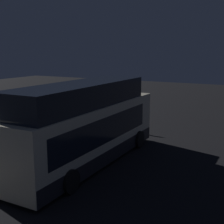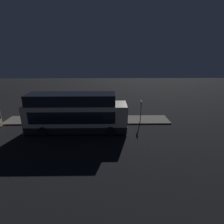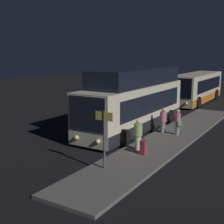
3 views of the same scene
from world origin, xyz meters
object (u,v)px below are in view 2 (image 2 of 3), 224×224
at_px(bus_lead, 76,115).
at_px(passenger_waiting, 114,114).
at_px(sign_post, 141,108).
at_px(passenger_boarding, 81,115).
at_px(passenger_with_bags, 83,113).
at_px(suitcase, 118,116).

bearing_deg(bus_lead, passenger_waiting, 29.85).
bearing_deg(passenger_waiting, sign_post, 172.12).
height_order(bus_lead, passenger_boarding, bus_lead).
distance_m(bus_lead, sign_post, 7.66).
relative_size(passenger_boarding, passenger_with_bags, 0.99).
bearing_deg(passenger_with_bags, passenger_boarding, -47.74).
xyz_separation_m(passenger_boarding, suitcase, (4.43, 0.83, -0.48)).
bearing_deg(passenger_boarding, sign_post, -135.64).
distance_m(passenger_waiting, suitcase, 0.92).
bearing_deg(passenger_waiting, suitcase, -139.10).
relative_size(passenger_waiting, sign_post, 0.63).
relative_size(passenger_boarding, suitcase, 1.65).
bearing_deg(suitcase, passenger_waiting, -131.71).
relative_size(bus_lead, passenger_waiting, 6.58).
relative_size(passenger_boarding, passenger_waiting, 0.98).
xyz_separation_m(bus_lead, passenger_waiting, (4.14, 2.38, -0.82)).
bearing_deg(passenger_with_bags, bus_lead, -51.53).
xyz_separation_m(passenger_with_bags, suitcase, (4.42, -0.14, -0.50)).
relative_size(passenger_with_bags, sign_post, 0.62).
height_order(passenger_waiting, sign_post, sign_post).
height_order(bus_lead, passenger_waiting, bus_lead).
bearing_deg(sign_post, passenger_with_bags, 173.98).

